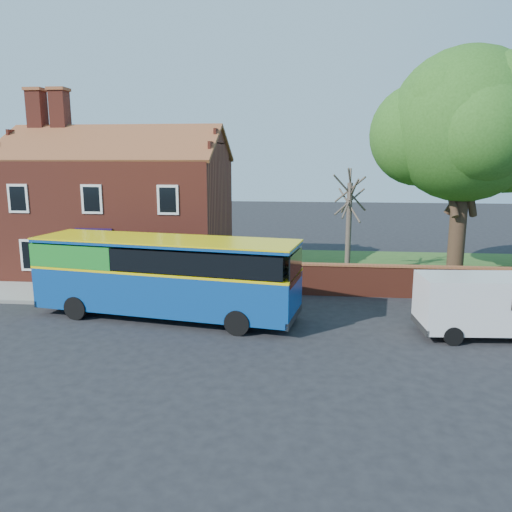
# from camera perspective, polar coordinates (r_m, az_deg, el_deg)

# --- Properties ---
(ground) EXTENTS (120.00, 120.00, 0.00)m
(ground) POSITION_cam_1_polar(r_m,az_deg,el_deg) (18.80, -7.00, -9.77)
(ground) COLOR black
(ground) RESTS_ON ground
(pavement) EXTENTS (18.00, 3.50, 0.12)m
(pavement) POSITION_cam_1_polar(r_m,az_deg,el_deg) (26.24, -19.19, -4.09)
(pavement) COLOR gray
(pavement) RESTS_ON ground
(kerb) EXTENTS (18.00, 0.15, 0.14)m
(kerb) POSITION_cam_1_polar(r_m,az_deg,el_deg) (24.73, -20.91, -5.11)
(kerb) COLOR slate
(kerb) RESTS_ON ground
(grass_strip) EXTENTS (26.00, 12.00, 0.04)m
(grass_strip) POSITION_cam_1_polar(r_m,az_deg,el_deg) (32.08, 22.08, -1.65)
(grass_strip) COLOR #426B28
(grass_strip) RESTS_ON ground
(shop_building) EXTENTS (12.30, 8.13, 10.50)m
(shop_building) POSITION_cam_1_polar(r_m,az_deg,el_deg) (30.84, -15.12, 4.70)
(shop_building) COLOR maroon
(shop_building) RESTS_ON ground
(boundary_wall) EXTENTS (22.00, 0.38, 1.60)m
(boundary_wall) POSITION_cam_1_polar(r_m,az_deg,el_deg) (26.34, 25.71, -2.85)
(boundary_wall) COLOR maroon
(boundary_wall) RESTS_ON ground
(bus) EXTENTS (11.46, 4.61, 3.39)m
(bus) POSITION_cam_1_polar(r_m,az_deg,el_deg) (21.45, -11.13, -1.88)
(bus) COLOR navy
(bus) RESTS_ON ground
(van_near) EXTENTS (5.46, 2.52, 2.34)m
(van_near) POSITION_cam_1_polar(r_m,az_deg,el_deg) (20.87, 25.34, -4.88)
(van_near) COLOR silver
(van_near) RESTS_ON ground
(large_tree) EXTENTS (10.15, 8.03, 12.38)m
(large_tree) POSITION_cam_1_polar(r_m,az_deg,el_deg) (29.54, 22.87, 13.08)
(large_tree) COLOR black
(large_tree) RESTS_ON ground
(bare_tree) EXTENTS (2.18, 2.60, 5.82)m
(bare_tree) POSITION_cam_1_polar(r_m,az_deg,el_deg) (28.47, 10.55, 3.52)
(bare_tree) COLOR #4C4238
(bare_tree) RESTS_ON ground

